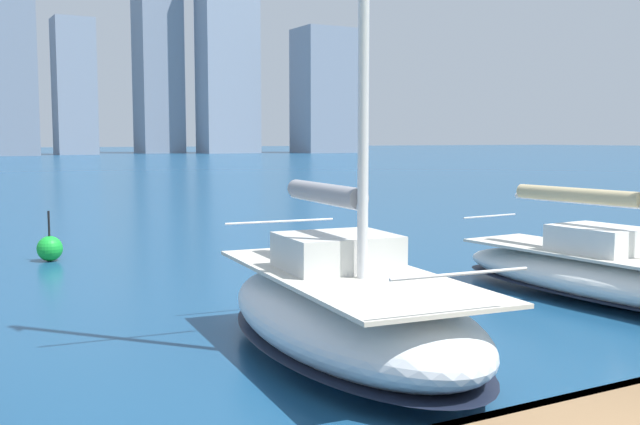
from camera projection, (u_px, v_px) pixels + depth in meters
name	position (u px, v px, depth m)	size (l,w,h in m)	color
sailboat_tan	(616.00, 274.00, 15.45)	(2.85, 8.29, 10.20)	white
sailboat_grey	(347.00, 309.00, 11.62)	(3.52, 6.90, 11.03)	silver
channel_buoy	(50.00, 248.00, 20.72)	(0.70, 0.70, 1.40)	green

